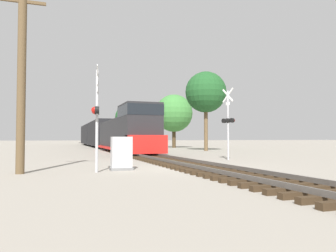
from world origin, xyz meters
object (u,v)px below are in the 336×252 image
object	(u,v)px
freight_train	(102,134)
tree_far_right	(206,92)
relay_cabinet	(121,154)
utility_pole	(21,77)
crossing_signal_far	(228,121)
tree_mid_background	(174,113)
crossing_signal_near	(96,112)
tree_deep_background	(128,117)

from	to	relation	value
freight_train	tree_far_right	size ratio (longest dim) A/B	5.91
relay_cabinet	freight_train	bearing A→B (deg)	84.27
freight_train	utility_pole	world-z (taller)	utility_pole
freight_train	crossing_signal_far	bearing A→B (deg)	-81.66
crossing_signal_far	relay_cabinet	distance (m)	9.36
crossing_signal_far	utility_pole	world-z (taller)	utility_pole
utility_pole	tree_far_right	size ratio (longest dim) A/B	0.85
utility_pole	tree_mid_background	size ratio (longest dim) A/B	0.95
relay_cabinet	tree_mid_background	xyz separation A→B (m)	(13.84, 31.75, 4.45)
freight_train	utility_pole	distance (m)	36.03
utility_pole	crossing_signal_far	bearing A→B (deg)	21.52
crossing_signal_near	freight_train	bearing A→B (deg)	179.21
freight_train	tree_mid_background	world-z (taller)	tree_mid_background
crossing_signal_far	utility_pole	bearing A→B (deg)	91.75
utility_pole	tree_deep_background	size ratio (longest dim) A/B	0.90
relay_cabinet	tree_deep_background	bearing A→B (deg)	78.20
utility_pole	tree_deep_background	xyz separation A→B (m)	(15.22, 53.18, 1.94)
relay_cabinet	tree_far_right	xyz separation A→B (m)	(13.20, 19.16, 5.91)
freight_train	relay_cabinet	distance (m)	35.14
crossing_signal_near	relay_cabinet	xyz separation A→B (m)	(1.19, 0.61, -1.78)
crossing_signal_far	utility_pole	xyz separation A→B (m)	(-12.11, -4.78, 1.34)
freight_train	tree_far_right	world-z (taller)	tree_far_right
tree_deep_background	utility_pole	bearing A→B (deg)	-105.97
crossing_signal_far	relay_cabinet	bearing A→B (deg)	100.08
utility_pole	tree_deep_background	world-z (taller)	tree_deep_background
crossing_signal_near	tree_deep_background	size ratio (longest dim) A/B	0.53
relay_cabinet	tree_mid_background	bearing A→B (deg)	66.44
freight_train	crossing_signal_near	bearing A→B (deg)	-97.53
tree_mid_background	tree_deep_background	size ratio (longest dim) A/B	0.95
relay_cabinet	utility_pole	xyz separation A→B (m)	(-4.15, -0.21, 3.18)
freight_train	relay_cabinet	world-z (taller)	freight_train
freight_train	tree_far_right	bearing A→B (deg)	-58.44
relay_cabinet	tree_mid_background	distance (m)	34.92
crossing_signal_far	relay_cabinet	xyz separation A→B (m)	(-7.96, -4.57, -1.83)
utility_pole	tree_deep_background	bearing A→B (deg)	74.03
crossing_signal_near	crossing_signal_far	world-z (taller)	crossing_signal_far
crossing_signal_near	utility_pole	distance (m)	3.30
crossing_signal_near	tree_deep_background	xyz separation A→B (m)	(12.26, 53.58, 3.34)
crossing_signal_far	relay_cabinet	world-z (taller)	crossing_signal_far
tree_mid_background	crossing_signal_far	bearing A→B (deg)	-102.21
crossing_signal_near	utility_pole	bearing A→B (deg)	-90.95
freight_train	tree_mid_background	distance (m)	11.27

